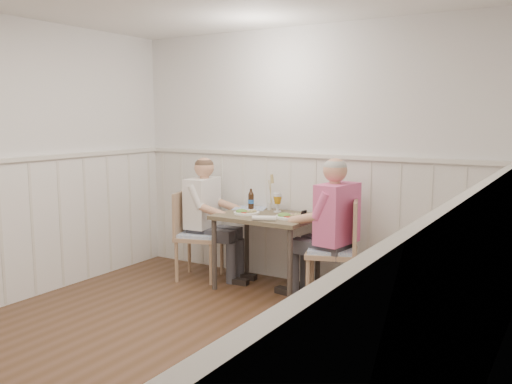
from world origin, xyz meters
TOP-DOWN VIEW (x-y plane):
  - ground_plane at (0.00, 0.00)m, footprint 4.50×4.50m
  - room_shell at (0.00, 0.00)m, footprint 4.04×4.54m
  - wainscot at (0.00, 0.69)m, footprint 4.00×4.49m
  - dining_table at (-0.20, 1.84)m, footprint 0.94×0.70m
  - chair_right at (0.57, 1.83)m, footprint 0.59×0.59m
  - chair_left at (-1.03, 1.75)m, footprint 0.55×0.55m
  - man_in_pink at (0.52, 1.81)m, footprint 0.68×0.47m
  - diner_cream at (-0.95, 1.85)m, footprint 0.64×0.44m
  - plate_man at (0.07, 1.81)m, footprint 0.28×0.28m
  - plate_diner at (-0.41, 1.78)m, footprint 0.26×0.26m
  - beer_glass_a at (-0.19, 2.03)m, footprint 0.08×0.08m
  - beer_glass_b at (-0.19, 2.05)m, footprint 0.07×0.07m
  - beer_bottle at (-0.49, 2.02)m, footprint 0.06×0.06m
  - rolled_napkin at (-0.06, 1.56)m, footprint 0.22×0.14m
  - grass_vase at (-0.32, 2.10)m, footprint 0.04×0.04m
  - gingham_mat at (-0.53, 2.06)m, footprint 0.40×0.36m

SIDE VIEW (x-z plane):
  - ground_plane at x=0.00m, z-range 0.00..0.00m
  - chair_left at x=-1.03m, z-range 0.04..0.97m
  - chair_right at x=0.57m, z-range 0.04..1.01m
  - diner_cream at x=-0.95m, z-range -0.11..1.20m
  - man_in_pink at x=0.52m, z-range -0.11..1.25m
  - dining_table at x=-0.20m, z-range 0.28..1.03m
  - wainscot at x=0.00m, z-range 0.02..1.36m
  - gingham_mat at x=-0.53m, z-range 0.75..0.76m
  - plate_diner at x=-0.41m, z-range 0.74..0.80m
  - plate_man at x=0.07m, z-range 0.74..0.81m
  - rolled_napkin at x=-0.06m, z-range 0.75..0.80m
  - beer_bottle at x=-0.49m, z-range 0.74..0.96m
  - beer_glass_b at x=-0.19m, z-range 0.78..0.96m
  - beer_glass_a at x=-0.19m, z-range 0.78..0.98m
  - grass_vase at x=-0.32m, z-range 0.73..1.12m
  - room_shell at x=0.00m, z-range 0.22..2.82m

